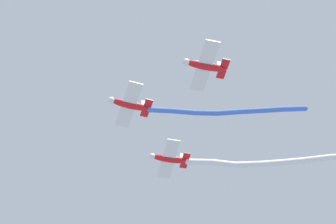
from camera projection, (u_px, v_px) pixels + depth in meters
airplane_lead at (129, 104)px, 74.85m from camera, size 5.80×7.44×1.89m
smoke_trail_lead at (228, 111)px, 76.78m from camera, size 20.40×5.44×2.36m
airplane_left_wing at (205, 66)px, 70.95m from camera, size 5.84×7.54×1.89m
airplane_right_wing at (169, 159)px, 81.49m from camera, size 5.85×7.59×1.89m
smoke_trail_right_wing at (293, 160)px, 82.62m from camera, size 29.86×5.80×2.44m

